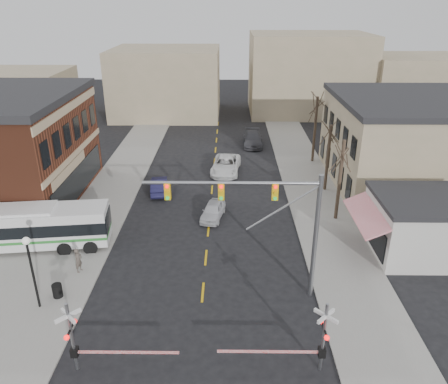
# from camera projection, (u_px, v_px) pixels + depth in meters

# --- Properties ---
(ground) EXTENTS (160.00, 160.00, 0.00)m
(ground) POSITION_uv_depth(u_px,v_px,m) (201.00, 313.00, 25.48)
(ground) COLOR black
(ground) RESTS_ON ground
(sidewalk_west) EXTENTS (5.00, 60.00, 0.12)m
(sidewalk_west) POSITION_uv_depth(u_px,v_px,m) (118.00, 181.00, 43.81)
(sidewalk_west) COLOR gray
(sidewalk_west) RESTS_ON ground
(sidewalk_east) EXTENTS (5.00, 60.00, 0.12)m
(sidewalk_east) POSITION_uv_depth(u_px,v_px,m) (308.00, 182.00, 43.63)
(sidewalk_east) COLOR gray
(sidewalk_east) RESTS_ON ground
(tan_building) EXTENTS (20.30, 15.30, 8.50)m
(tan_building) POSITION_uv_depth(u_px,v_px,m) (441.00, 142.00, 41.79)
(tan_building) COLOR gray
(tan_building) RESTS_ON ground
(awning_shop) EXTENTS (9.74, 6.20, 4.30)m
(awning_shop) POSITION_uv_depth(u_px,v_px,m) (432.00, 225.00, 30.83)
(awning_shop) COLOR beige
(awning_shop) RESTS_ON ground
(tree_east_a) EXTENTS (0.28, 0.28, 6.75)m
(tree_east_a) POSITION_uv_depth(u_px,v_px,m) (340.00, 180.00, 34.91)
(tree_east_a) COLOR #382B21
(tree_east_a) RESTS_ON sidewalk_east
(tree_east_b) EXTENTS (0.28, 0.28, 6.30)m
(tree_east_b) POSITION_uv_depth(u_px,v_px,m) (328.00, 158.00, 40.48)
(tree_east_b) COLOR #382B21
(tree_east_b) RESTS_ON sidewalk_east
(tree_east_c) EXTENTS (0.28, 0.28, 7.20)m
(tree_east_c) POSITION_uv_depth(u_px,v_px,m) (315.00, 130.00, 47.60)
(tree_east_c) COLOR #382B21
(tree_east_c) RESTS_ON sidewalk_east
(transit_bus) EXTENTS (12.36, 4.12, 3.12)m
(transit_bus) POSITION_uv_depth(u_px,v_px,m) (23.00, 227.00, 31.40)
(transit_bus) COLOR silver
(transit_bus) RESTS_ON ground
(traffic_signal_mast) EXTENTS (10.03, 0.30, 8.00)m
(traffic_signal_mast) POSITION_uv_depth(u_px,v_px,m) (269.00, 212.00, 24.81)
(traffic_signal_mast) COLOR gray
(traffic_signal_mast) RESTS_ON ground
(rr_crossing_west) EXTENTS (5.60, 1.36, 4.00)m
(rr_crossing_west) POSITION_uv_depth(u_px,v_px,m) (81.00, 338.00, 20.87)
(rr_crossing_west) COLOR gray
(rr_crossing_west) RESTS_ON ground
(rr_crossing_east) EXTENTS (5.60, 1.36, 4.00)m
(rr_crossing_east) POSITION_uv_depth(u_px,v_px,m) (315.00, 338.00, 20.87)
(rr_crossing_east) COLOR gray
(rr_crossing_east) RESTS_ON ground
(street_lamp) EXTENTS (0.44, 0.44, 4.70)m
(street_lamp) POSITION_uv_depth(u_px,v_px,m) (30.00, 259.00, 24.54)
(street_lamp) COLOR black
(street_lamp) RESTS_ON sidewalk_west
(trash_bin) EXTENTS (0.60, 0.60, 0.86)m
(trash_bin) POSITION_uv_depth(u_px,v_px,m) (57.00, 291.00, 26.58)
(trash_bin) COLOR black
(trash_bin) RESTS_ON sidewalk_west
(car_a) EXTENTS (2.32, 4.15, 1.34)m
(car_a) POSITION_uv_depth(u_px,v_px,m) (213.00, 210.00, 36.33)
(car_a) COLOR silver
(car_a) RESTS_ON ground
(car_b) EXTENTS (2.02, 4.42, 1.41)m
(car_b) POSITION_uv_depth(u_px,v_px,m) (159.00, 185.00, 41.11)
(car_b) COLOR #18173A
(car_b) RESTS_ON ground
(car_c) EXTENTS (3.33, 6.18, 1.65)m
(car_c) POSITION_uv_depth(u_px,v_px,m) (226.00, 165.00, 45.75)
(car_c) COLOR white
(car_c) RESTS_ON ground
(car_d) EXTENTS (2.34, 5.54, 1.60)m
(car_d) POSITION_uv_depth(u_px,v_px,m) (253.00, 139.00, 54.28)
(car_d) COLOR #47474D
(car_d) RESTS_ON ground
(pedestrian_near) EXTENTS (0.58, 0.72, 1.71)m
(pedestrian_near) POSITION_uv_depth(u_px,v_px,m) (78.00, 260.00, 28.87)
(pedestrian_near) COLOR #514841
(pedestrian_near) RESTS_ON sidewalk_west
(pedestrian_far) EXTENTS (1.00, 0.94, 1.64)m
(pedestrian_far) POSITION_uv_depth(u_px,v_px,m) (59.00, 236.00, 31.83)
(pedestrian_far) COLOR #36395E
(pedestrian_far) RESTS_ON sidewalk_west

